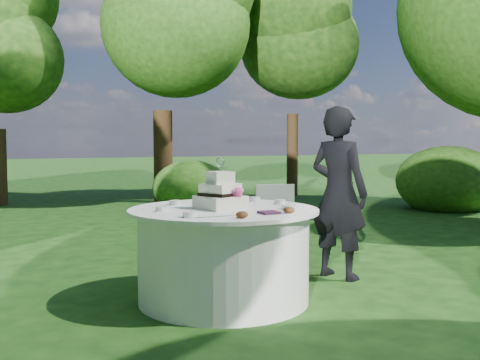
% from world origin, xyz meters
% --- Properties ---
extents(ground, '(80.00, 80.00, 0.00)m').
position_xyz_m(ground, '(0.00, 0.00, 0.00)').
color(ground, black).
rests_on(ground, ground).
extents(napkins, '(0.14, 0.14, 0.02)m').
position_xyz_m(napkins, '(0.18, -0.45, 0.78)').
color(napkins, '#451D3A').
rests_on(napkins, table).
extents(feather_plume, '(0.48, 0.07, 0.01)m').
position_xyz_m(feather_plume, '(-0.23, -0.41, 0.78)').
color(feather_plume, white).
rests_on(feather_plume, table).
extents(guest, '(0.59, 0.71, 1.65)m').
position_xyz_m(guest, '(1.32, 0.24, 0.83)').
color(guest, black).
rests_on(guest, ground).
extents(table, '(1.56, 1.56, 0.77)m').
position_xyz_m(table, '(0.00, 0.00, 0.39)').
color(table, silver).
rests_on(table, ground).
extents(cake, '(0.40, 0.40, 0.43)m').
position_xyz_m(cake, '(-0.02, 0.01, 0.88)').
color(cake, silver).
rests_on(cake, table).
extents(chair, '(0.50, 0.50, 0.88)m').
position_xyz_m(chair, '(0.91, 0.73, 0.52)').
color(chair, silver).
rests_on(chair, ground).
extents(votives, '(1.18, 0.90, 0.04)m').
position_xyz_m(votives, '(0.04, 0.04, 0.79)').
color(votives, silver).
rests_on(votives, table).
extents(petal_cups, '(0.54, 0.18, 0.05)m').
position_xyz_m(petal_cups, '(0.11, -0.53, 0.79)').
color(petal_cups, '#562D16').
rests_on(petal_cups, table).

